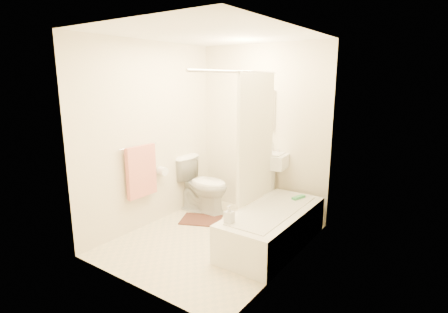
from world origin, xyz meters
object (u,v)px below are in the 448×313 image
Objects in this scene: bathtub at (273,228)px; bath_mat at (201,220)px; toilet at (203,185)px; sink at (268,182)px; soap_bottle at (229,214)px.

bathtub is 2.85× the size of bath_mat.
toilet reaches higher than bathtub.
bathtub is at bearing -4.44° from bath_mat.
sink reaches higher than bathtub.
soap_bottle is (0.26, -1.36, 0.03)m from sink.
soap_bottle reaches higher than bath_mat.
sink is at bearing 121.51° from bathtub.
toilet is at bearing 139.20° from soap_bottle.
sink is 1.86× the size of bath_mat.
toilet is 0.82× the size of sink.
toilet is 1.42m from bathtub.
soap_bottle is at bearing -132.99° from toilet.
toilet is at bearing -164.75° from sink.
sink is 0.65× the size of bathtub.
sink reaches higher than bath_mat.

